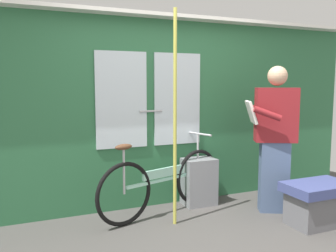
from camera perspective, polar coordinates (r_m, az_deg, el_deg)
The scene contains 7 objects.
ground_plane at distance 3.56m, azimuth 7.32°, elevation -18.14°, with size 6.46×4.03×0.04m, color #474442.
train_door_wall at distance 4.33m, azimuth -0.61°, elevation 2.87°, with size 5.46×0.28×2.27m.
bicycle_near_door at distance 4.09m, azimuth -0.75°, elevation -9.04°, with size 1.68×0.65×0.89m.
passenger_reading_newspaper at distance 4.25m, azimuth 16.64°, elevation -1.54°, with size 0.63×0.57×1.68m.
trash_bin_by_wall at distance 4.44m, azimuth 4.95°, elevation -8.82°, with size 0.39×0.28×0.57m, color gray.
handrail_pole at distance 3.66m, azimuth 1.12°, elevation 1.06°, with size 0.04×0.04×2.23m, color #C6C14C.
bench_seat_corner at distance 4.13m, azimuth 22.80°, elevation -11.20°, with size 0.70×0.44×0.45m.
Camera 1 is at (-1.65, -2.78, 1.48)m, focal length 38.17 mm.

